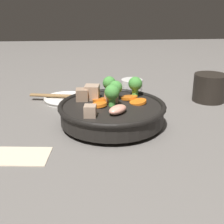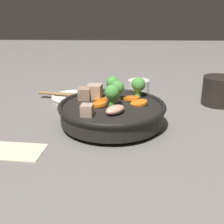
% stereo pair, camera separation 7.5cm
% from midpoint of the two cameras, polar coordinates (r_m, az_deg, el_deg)
% --- Properties ---
extents(ground_plane, '(3.00, 3.00, 0.00)m').
position_cam_midpoint_polar(ground_plane, '(0.76, 2.82, -2.46)').
color(ground_plane, slate).
extents(stirfry_bowl, '(0.26, 0.26, 0.10)m').
position_cam_midpoint_polar(stirfry_bowl, '(0.75, 2.86, 0.26)').
color(stirfry_bowl, black).
rests_on(stirfry_bowl, ground_plane).
extents(side_saucer, '(0.13, 0.13, 0.01)m').
position_cam_midpoint_polar(side_saucer, '(0.94, -4.86, 2.59)').
color(side_saucer, white).
rests_on(side_saucer, ground_plane).
extents(tea_cup, '(0.06, 0.06, 0.06)m').
position_cam_midpoint_polar(tea_cup, '(0.93, 7.20, 3.88)').
color(tea_cup, white).
rests_on(tea_cup, ground_plane).
extents(dark_mug, '(0.12, 0.09, 0.08)m').
position_cam_midpoint_polar(dark_mug, '(0.95, 21.21, 3.61)').
color(dark_mug, black).
rests_on(dark_mug, ground_plane).
extents(napkin, '(0.12, 0.09, 0.00)m').
position_cam_midpoint_polar(napkin, '(0.65, -14.05, -7.00)').
color(napkin, beige).
rests_on(napkin, ground_plane).
extents(chopsticks_pair, '(0.22, 0.06, 0.01)m').
position_cam_midpoint_polar(chopsticks_pair, '(0.94, -4.88, 3.15)').
color(chopsticks_pair, olive).
rests_on(chopsticks_pair, side_saucer).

